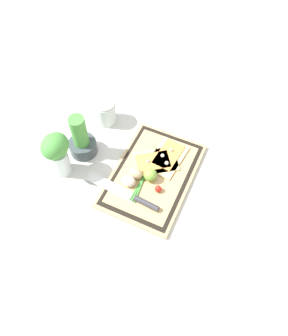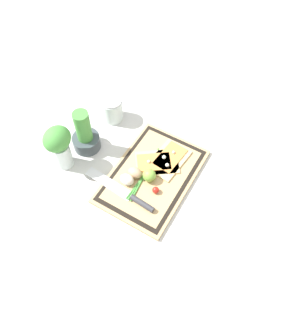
{
  "view_description": "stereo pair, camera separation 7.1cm",
  "coord_description": "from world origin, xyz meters",
  "px_view_note": "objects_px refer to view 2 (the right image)",
  "views": [
    {
      "loc": [
        -0.64,
        -0.25,
        1.13
      ],
      "look_at": [
        0.0,
        0.04,
        0.04
      ],
      "focal_mm": 35.0,
      "sensor_mm": 36.0,
      "label": 1
    },
    {
      "loc": [
        -0.6,
        -0.32,
        1.13
      ],
      "look_at": [
        0.0,
        0.04,
        0.04
      ],
      "focal_mm": 35.0,
      "sensor_mm": 36.0,
      "label": 2
    }
  ],
  "objects_px": {
    "herb_pot": "(85,136)",
    "herb_glass": "(59,145)",
    "pizza_slice_near": "(169,159)",
    "egg_pink": "(127,180)",
    "knife": "(130,196)",
    "cherry_tomato_red": "(156,190)",
    "sauce_jar": "(112,110)",
    "pizza_slice_far": "(156,162)",
    "lime": "(150,176)",
    "egg_brown": "(135,173)"
  },
  "relations": [
    {
      "from": "egg_pink",
      "to": "herb_pot",
      "type": "relative_size",
      "value": 0.29
    },
    {
      "from": "pizza_slice_far",
      "to": "lime",
      "type": "xyz_separation_m",
      "value": [
        -0.08,
        -0.02,
        0.02
      ]
    },
    {
      "from": "cherry_tomato_red",
      "to": "herb_pot",
      "type": "bearing_deg",
      "value": 81.49
    },
    {
      "from": "knife",
      "to": "egg_brown",
      "type": "relative_size",
      "value": 5.47
    },
    {
      "from": "egg_brown",
      "to": "lime",
      "type": "xyz_separation_m",
      "value": [
        0.02,
        -0.06,
        0.0
      ]
    },
    {
      "from": "egg_pink",
      "to": "sauce_jar",
      "type": "height_order",
      "value": "sauce_jar"
    },
    {
      "from": "sauce_jar",
      "to": "herb_glass",
      "type": "bearing_deg",
      "value": 174.16
    },
    {
      "from": "pizza_slice_far",
      "to": "herb_glass",
      "type": "xyz_separation_m",
      "value": [
        -0.18,
        0.33,
        0.1
      ]
    },
    {
      "from": "lime",
      "to": "herb_pot",
      "type": "bearing_deg",
      "value": 86.99
    },
    {
      "from": "herb_pot",
      "to": "sauce_jar",
      "type": "xyz_separation_m",
      "value": [
        0.19,
        -0.01,
        -0.02
      ]
    },
    {
      "from": "egg_brown",
      "to": "lime",
      "type": "relative_size",
      "value": 1.1
    },
    {
      "from": "knife",
      "to": "sauce_jar",
      "type": "height_order",
      "value": "sauce_jar"
    },
    {
      "from": "herb_pot",
      "to": "herb_glass",
      "type": "height_order",
      "value": "herb_glass"
    },
    {
      "from": "sauce_jar",
      "to": "pizza_slice_near",
      "type": "bearing_deg",
      "value": -104.72
    },
    {
      "from": "herb_glass",
      "to": "herb_pot",
      "type": "bearing_deg",
      "value": -12.59
    },
    {
      "from": "lime",
      "to": "herb_pot",
      "type": "xyz_separation_m",
      "value": [
        0.02,
        0.32,
        0.03
      ]
    },
    {
      "from": "pizza_slice_near",
      "to": "pizza_slice_far",
      "type": "relative_size",
      "value": 0.92
    },
    {
      "from": "knife",
      "to": "herb_pot",
      "type": "relative_size",
      "value": 1.56
    },
    {
      "from": "lime",
      "to": "herb_glass",
      "type": "bearing_deg",
      "value": 106.33
    },
    {
      "from": "pizza_slice_near",
      "to": "knife",
      "type": "bearing_deg",
      "value": 169.02
    },
    {
      "from": "cherry_tomato_red",
      "to": "egg_pink",
      "type": "bearing_deg",
      "value": 99.93
    },
    {
      "from": "pizza_slice_near",
      "to": "herb_glass",
      "type": "relative_size",
      "value": 0.91
    },
    {
      "from": "egg_pink",
      "to": "cherry_tomato_red",
      "type": "xyz_separation_m",
      "value": [
        0.02,
        -0.12,
        -0.01
      ]
    },
    {
      "from": "egg_brown",
      "to": "lime",
      "type": "bearing_deg",
      "value": -75.42
    },
    {
      "from": "knife",
      "to": "egg_brown",
      "type": "distance_m",
      "value": 0.1
    },
    {
      "from": "pizza_slice_near",
      "to": "pizza_slice_far",
      "type": "distance_m",
      "value": 0.05
    },
    {
      "from": "egg_pink",
      "to": "cherry_tomato_red",
      "type": "relative_size",
      "value": 2.19
    },
    {
      "from": "cherry_tomato_red",
      "to": "herb_glass",
      "type": "xyz_separation_m",
      "value": [
        -0.06,
        0.39,
        0.09
      ]
    },
    {
      "from": "pizza_slice_far",
      "to": "sauce_jar",
      "type": "distance_m",
      "value": 0.32
    },
    {
      "from": "egg_brown",
      "to": "sauce_jar",
      "type": "bearing_deg",
      "value": 48.61
    },
    {
      "from": "pizza_slice_far",
      "to": "egg_pink",
      "type": "bearing_deg",
      "value": 158.76
    },
    {
      "from": "herb_pot",
      "to": "herb_glass",
      "type": "distance_m",
      "value": 0.13
    },
    {
      "from": "pizza_slice_near",
      "to": "egg_pink",
      "type": "bearing_deg",
      "value": 153.17
    },
    {
      "from": "egg_brown",
      "to": "egg_pink",
      "type": "height_order",
      "value": "same"
    },
    {
      "from": "pizza_slice_near",
      "to": "sauce_jar",
      "type": "height_order",
      "value": "sauce_jar"
    },
    {
      "from": "lime",
      "to": "cherry_tomato_red",
      "type": "xyz_separation_m",
      "value": [
        -0.04,
        -0.05,
        -0.01
      ]
    },
    {
      "from": "cherry_tomato_red",
      "to": "herb_pot",
      "type": "xyz_separation_m",
      "value": [
        0.05,
        0.36,
        0.04
      ]
    },
    {
      "from": "cherry_tomato_red",
      "to": "sauce_jar",
      "type": "height_order",
      "value": "sauce_jar"
    },
    {
      "from": "egg_brown",
      "to": "herb_pot",
      "type": "relative_size",
      "value": 0.29
    },
    {
      "from": "cherry_tomato_red",
      "to": "sauce_jar",
      "type": "bearing_deg",
      "value": 55.72
    },
    {
      "from": "egg_pink",
      "to": "herb_glass",
      "type": "height_order",
      "value": "herb_glass"
    },
    {
      "from": "pizza_slice_near",
      "to": "lime",
      "type": "relative_size",
      "value": 3.66
    },
    {
      "from": "pizza_slice_far",
      "to": "pizza_slice_near",
      "type": "bearing_deg",
      "value": -42.36
    },
    {
      "from": "pizza_slice_near",
      "to": "lime",
      "type": "distance_m",
      "value": 0.12
    },
    {
      "from": "egg_brown",
      "to": "herb_glass",
      "type": "relative_size",
      "value": 0.28
    },
    {
      "from": "knife",
      "to": "herb_glass",
      "type": "xyz_separation_m",
      "value": [
        0.01,
        0.32,
        0.1
      ]
    },
    {
      "from": "lime",
      "to": "egg_brown",
      "type": "bearing_deg",
      "value": 104.58
    },
    {
      "from": "egg_pink",
      "to": "sauce_jar",
      "type": "distance_m",
      "value": 0.36
    },
    {
      "from": "sauce_jar",
      "to": "egg_brown",
      "type": "bearing_deg",
      "value": -131.39
    },
    {
      "from": "knife",
      "to": "lime",
      "type": "xyz_separation_m",
      "value": [
        0.11,
        -0.02,
        0.02
      ]
    }
  ]
}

